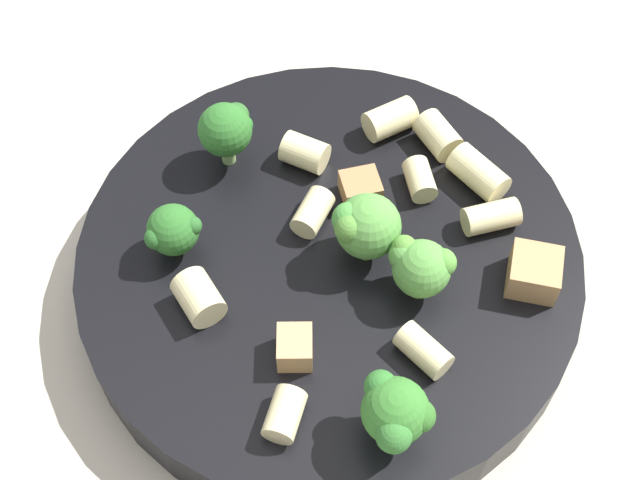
{
  "coord_description": "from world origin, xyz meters",
  "views": [
    {
      "loc": [
        0.23,
        0.0,
        0.38
      ],
      "look_at": [
        0.0,
        0.0,
        0.04
      ],
      "focal_mm": 50.0,
      "sensor_mm": 36.0,
      "label": 1
    }
  ],
  "objects_px": {
    "rigatoni_0": "(189,297)",
    "rigatoni_9": "(304,212)",
    "pasta_bowl": "(320,265)",
    "rigatoni_7": "(482,217)",
    "rigatoni_4": "(470,173)",
    "broccoli_floret_0": "(218,129)",
    "rigatoni_6": "(414,350)",
    "rigatoni_5": "(430,136)",
    "chicken_chunk_1": "(525,272)",
    "rigatoni_8": "(411,179)",
    "broccoli_floret_3": "(356,230)",
    "rigatoni_3": "(382,119)",
    "chicken_chunk_0": "(285,347)",
    "broccoli_floret_4": "(411,266)",
    "chicken_chunk_2": "(352,188)",
    "broccoli_floret_1": "(163,235)",
    "rigatoni_2": "(274,414)",
    "rigatoni_1": "(296,152)",
    "broccoli_floret_2": "(385,412)"
  },
  "relations": [
    {
      "from": "rigatoni_6",
      "to": "rigatoni_8",
      "type": "bearing_deg",
      "value": 178.54
    },
    {
      "from": "rigatoni_0",
      "to": "rigatoni_8",
      "type": "height_order",
      "value": "rigatoni_0"
    },
    {
      "from": "broccoli_floret_3",
      "to": "rigatoni_3",
      "type": "relative_size",
      "value": 1.46
    },
    {
      "from": "broccoli_floret_0",
      "to": "rigatoni_7",
      "type": "distance_m",
      "value": 0.13
    },
    {
      "from": "broccoli_floret_1",
      "to": "rigatoni_0",
      "type": "distance_m",
      "value": 0.03
    },
    {
      "from": "rigatoni_3",
      "to": "pasta_bowl",
      "type": "bearing_deg",
      "value": -21.67
    },
    {
      "from": "rigatoni_0",
      "to": "broccoli_floret_0",
      "type": "bearing_deg",
      "value": 175.21
    },
    {
      "from": "chicken_chunk_1",
      "to": "rigatoni_8",
      "type": "bearing_deg",
      "value": -137.14
    },
    {
      "from": "pasta_bowl",
      "to": "broccoli_floret_2",
      "type": "height_order",
      "value": "broccoli_floret_2"
    },
    {
      "from": "broccoli_floret_4",
      "to": "broccoli_floret_3",
      "type": "bearing_deg",
      "value": -123.97
    },
    {
      "from": "broccoli_floret_3",
      "to": "rigatoni_0",
      "type": "bearing_deg",
      "value": -69.25
    },
    {
      "from": "broccoli_floret_1",
      "to": "rigatoni_6",
      "type": "xyz_separation_m",
      "value": [
        0.05,
        0.11,
        -0.01
      ]
    },
    {
      "from": "broccoli_floret_3",
      "to": "rigatoni_6",
      "type": "bearing_deg",
      "value": 26.28
    },
    {
      "from": "rigatoni_0",
      "to": "chicken_chunk_2",
      "type": "relative_size",
      "value": 1.2
    },
    {
      "from": "rigatoni_4",
      "to": "rigatoni_5",
      "type": "xyz_separation_m",
      "value": [
        -0.02,
        -0.02,
        -0.0
      ]
    },
    {
      "from": "broccoli_floret_0",
      "to": "broccoli_floret_2",
      "type": "xyz_separation_m",
      "value": [
        0.14,
        0.08,
        0.0
      ]
    },
    {
      "from": "chicken_chunk_0",
      "to": "rigatoni_3",
      "type": "bearing_deg",
      "value": 161.14
    },
    {
      "from": "rigatoni_2",
      "to": "chicken_chunk_0",
      "type": "height_order",
      "value": "same"
    },
    {
      "from": "rigatoni_1",
      "to": "rigatoni_7",
      "type": "distance_m",
      "value": 0.1
    },
    {
      "from": "broccoli_floret_0",
      "to": "broccoli_floret_3",
      "type": "xyz_separation_m",
      "value": [
        0.06,
        0.07,
        -0.0
      ]
    },
    {
      "from": "rigatoni_7",
      "to": "chicken_chunk_0",
      "type": "bearing_deg",
      "value": -52.13
    },
    {
      "from": "rigatoni_9",
      "to": "rigatoni_0",
      "type": "bearing_deg",
      "value": -45.54
    },
    {
      "from": "rigatoni_1",
      "to": "rigatoni_3",
      "type": "relative_size",
      "value": 0.86
    },
    {
      "from": "rigatoni_8",
      "to": "chicken_chunk_2",
      "type": "xyz_separation_m",
      "value": [
        0.01,
        -0.03,
        -0.0
      ]
    },
    {
      "from": "rigatoni_3",
      "to": "chicken_chunk_2",
      "type": "xyz_separation_m",
      "value": [
        0.04,
        -0.02,
        -0.0
      ]
    },
    {
      "from": "broccoli_floret_0",
      "to": "broccoli_floret_4",
      "type": "bearing_deg",
      "value": 50.8
    },
    {
      "from": "rigatoni_4",
      "to": "broccoli_floret_0",
      "type": "bearing_deg",
      "value": -96.13
    },
    {
      "from": "broccoli_floret_3",
      "to": "rigatoni_4",
      "type": "xyz_separation_m",
      "value": [
        -0.04,
        0.06,
        -0.01
      ]
    },
    {
      "from": "broccoli_floret_0",
      "to": "rigatoni_3",
      "type": "bearing_deg",
      "value": 104.44
    },
    {
      "from": "rigatoni_6",
      "to": "rigatoni_9",
      "type": "distance_m",
      "value": 0.09
    },
    {
      "from": "rigatoni_8",
      "to": "broccoli_floret_1",
      "type": "bearing_deg",
      "value": -70.18
    },
    {
      "from": "pasta_bowl",
      "to": "rigatoni_7",
      "type": "bearing_deg",
      "value": 102.3
    },
    {
      "from": "rigatoni_7",
      "to": "rigatoni_5",
      "type": "bearing_deg",
      "value": -155.13
    },
    {
      "from": "rigatoni_0",
      "to": "chicken_chunk_2",
      "type": "xyz_separation_m",
      "value": [
        -0.06,
        0.07,
        -0.0
      ]
    },
    {
      "from": "pasta_bowl",
      "to": "chicken_chunk_0",
      "type": "xyz_separation_m",
      "value": [
        0.05,
        -0.01,
        0.02
      ]
    },
    {
      "from": "pasta_bowl",
      "to": "broccoli_floret_3",
      "type": "height_order",
      "value": "broccoli_floret_3"
    },
    {
      "from": "rigatoni_0",
      "to": "rigatoni_3",
      "type": "distance_m",
      "value": 0.14
    },
    {
      "from": "broccoli_floret_3",
      "to": "rigatoni_8",
      "type": "distance_m",
      "value": 0.05
    },
    {
      "from": "rigatoni_7",
      "to": "pasta_bowl",
      "type": "bearing_deg",
      "value": -77.7
    },
    {
      "from": "chicken_chunk_0",
      "to": "chicken_chunk_2",
      "type": "distance_m",
      "value": 0.09
    },
    {
      "from": "broccoli_floret_0",
      "to": "rigatoni_2",
      "type": "relative_size",
      "value": 1.74
    },
    {
      "from": "rigatoni_3",
      "to": "rigatoni_9",
      "type": "xyz_separation_m",
      "value": [
        0.06,
        -0.04,
        -0.0
      ]
    },
    {
      "from": "rigatoni_0",
      "to": "rigatoni_9",
      "type": "distance_m",
      "value": 0.07
    },
    {
      "from": "broccoli_floret_4",
      "to": "chicken_chunk_2",
      "type": "bearing_deg",
      "value": -153.89
    },
    {
      "from": "chicken_chunk_2",
      "to": "rigatoni_0",
      "type": "bearing_deg",
      "value": -48.57
    },
    {
      "from": "rigatoni_4",
      "to": "rigatoni_7",
      "type": "distance_m",
      "value": 0.03
    },
    {
      "from": "rigatoni_7",
      "to": "rigatoni_9",
      "type": "xyz_separation_m",
      "value": [
        -0.0,
        -0.08,
        -0.0
      ]
    },
    {
      "from": "broccoli_floret_3",
      "to": "chicken_chunk_0",
      "type": "distance_m",
      "value": 0.06
    },
    {
      "from": "rigatoni_2",
      "to": "rigatoni_4",
      "type": "bearing_deg",
      "value": 144.59
    },
    {
      "from": "rigatoni_1",
      "to": "chicken_chunk_1",
      "type": "xyz_separation_m",
      "value": [
        0.07,
        0.11,
        0.0
      ]
    }
  ]
}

